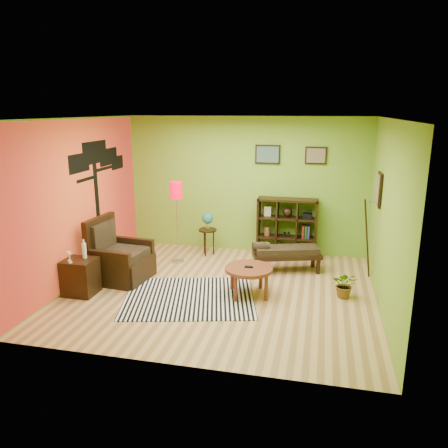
% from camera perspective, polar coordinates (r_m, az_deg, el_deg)
% --- Properties ---
extents(ground, '(5.00, 5.00, 0.00)m').
position_cam_1_polar(ground, '(7.37, -0.41, -8.67)').
color(ground, tan).
rests_on(ground, ground).
extents(room_shell, '(5.04, 4.54, 2.82)m').
position_cam_1_polar(room_shell, '(6.89, -1.16, 5.32)').
color(room_shell, '#7AB030').
rests_on(room_shell, ground).
extents(zebra_rug, '(2.39, 2.09, 0.01)m').
position_cam_1_polar(zebra_rug, '(7.13, -4.53, -9.50)').
color(zebra_rug, silver).
rests_on(zebra_rug, ground).
extents(coffee_table, '(0.77, 0.77, 0.49)m').
position_cam_1_polar(coffee_table, '(7.06, 3.25, -6.18)').
color(coffee_table, brown).
rests_on(coffee_table, ground).
extents(armchair, '(1.00, 1.00, 1.11)m').
position_cam_1_polar(armchair, '(7.96, -13.64, -4.68)').
color(armchair, black).
rests_on(armchair, ground).
extents(side_cabinet, '(0.50, 0.45, 0.90)m').
position_cam_1_polar(side_cabinet, '(7.51, -18.25, -6.52)').
color(side_cabinet, black).
rests_on(side_cabinet, ground).
extents(floor_lamp, '(0.24, 0.24, 1.60)m').
position_cam_1_polar(floor_lamp, '(8.37, -6.24, 3.44)').
color(floor_lamp, silver).
rests_on(floor_lamp, ground).
extents(globe_table, '(0.37, 0.37, 0.90)m').
position_cam_1_polar(globe_table, '(8.90, -2.16, 0.12)').
color(globe_table, black).
rests_on(globe_table, ground).
extents(cube_shelf, '(1.20, 0.35, 1.20)m').
position_cam_1_polar(cube_shelf, '(8.94, 8.29, -0.49)').
color(cube_shelf, black).
rests_on(cube_shelf, ground).
extents(bench, '(1.32, 0.80, 0.58)m').
position_cam_1_polar(bench, '(8.15, 7.96, -3.69)').
color(bench, black).
rests_on(bench, ground).
extents(potted_plant, '(0.46, 0.50, 0.34)m').
position_cam_1_polar(potted_plant, '(7.31, 15.52, -7.97)').
color(potted_plant, '#26661E').
rests_on(potted_plant, ground).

